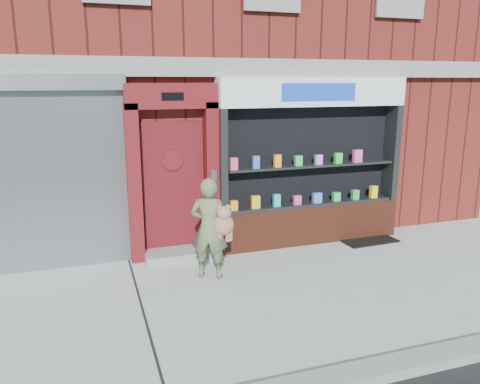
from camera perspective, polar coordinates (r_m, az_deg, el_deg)
name	(u,v)px	position (r m, az deg, el deg)	size (l,w,h in m)	color
ground	(254,295)	(6.74, 1.76, -12.42)	(80.00, 80.00, 0.00)	#9E9E99
curb	(330,382)	(5.03, 10.95, -21.75)	(60.00, 0.30, 0.12)	gray
building	(169,35)	(11.92, -8.67, 18.36)	(12.00, 8.16, 8.00)	maroon
shutter_bay	(24,164)	(7.76, -24.85, 3.14)	(3.10, 0.30, 3.04)	gray
red_door_bay	(174,173)	(7.81, -8.11, 2.35)	(1.52, 0.58, 2.90)	#4E0D11
pharmacy_bay	(311,169)	(8.58, 8.60, 2.75)	(3.50, 0.41, 3.00)	maroon
woman	(211,228)	(7.05, -3.56, -4.36)	(0.70, 0.59, 1.56)	#5D6643
doormat	(366,239)	(9.24, 15.05, -5.52)	(1.04, 0.73, 0.03)	black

